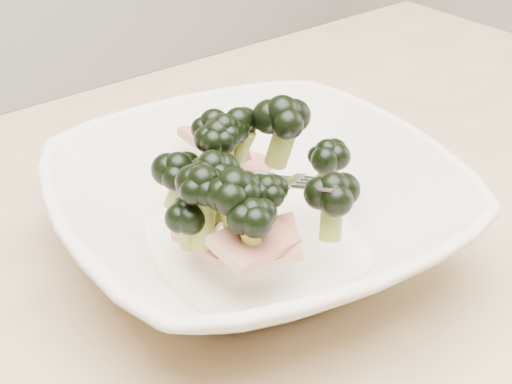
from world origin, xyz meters
The scene contains 1 object.
broccoli_dish centered at (0.05, 0.06, 0.79)m, with size 0.32×0.32×0.12m.
Camera 1 is at (-0.21, -0.27, 1.06)m, focal length 50.00 mm.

